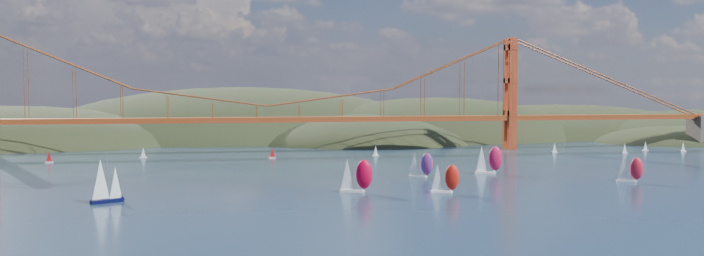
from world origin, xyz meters
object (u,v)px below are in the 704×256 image
racer_3 (488,159)px  racer_rwb (420,164)px  racer_2 (629,169)px  sloop_navy (105,181)px  racer_0 (355,175)px  racer_1 (444,178)px

racer_3 → racer_rwb: 27.14m
racer_2 → racer_rwb: bearing=-176.0°
sloop_navy → racer_2: 158.66m
racer_0 → racer_3: 64.60m
racer_2 → racer_3: racer_3 is taller
racer_0 → racer_3: racer_3 is taller
racer_0 → racer_rwb: size_ratio=1.14×
racer_1 → racer_3: racer_3 is taller
sloop_navy → racer_2: (158.19, 12.06, -1.34)m
racer_1 → racer_rwb: 34.93m
racer_1 → racer_0: bearing=-178.3°
racer_2 → racer_rwb: (-62.75, 23.09, 0.19)m
racer_0 → racer_2: (90.42, 6.16, -0.81)m
racer_0 → racer_2: size_ratio=1.19×
racer_2 → racer_3: bearing=165.5°
sloop_navy → racer_rwb: 101.71m
racer_0 → racer_1: size_ratio=1.16×
sloop_navy → racer_rwb: size_ratio=1.34×
racer_rwb → sloop_navy: bearing=-135.0°
racer_1 → racer_rwb: racer_rwb is taller
sloop_navy → racer_0: bearing=-26.3°
racer_1 → racer_2: racer_1 is taller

